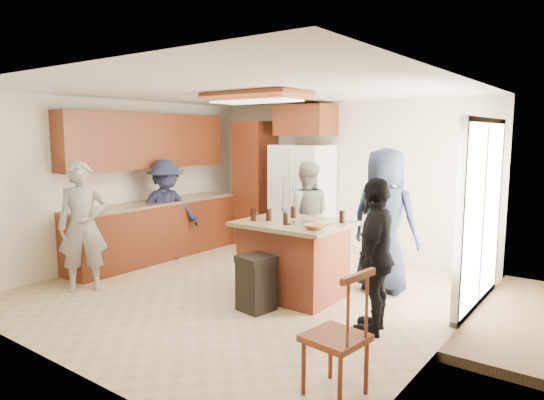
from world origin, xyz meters
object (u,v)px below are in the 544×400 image
Objects in this scene: trash_bin at (256,283)px; person_behind_right at (384,220)px; person_side_right at (376,256)px; person_counter at (166,210)px; refrigerator at (302,199)px; person_front_left at (83,226)px; kitchen_island at (293,258)px; person_behind_left at (306,215)px; spindle_chair at (338,338)px.

person_behind_right is at bearing 60.18° from trash_bin.
person_side_right is 3.89m from person_counter.
trash_bin is (1.06, -2.57, -0.58)m from refrigerator.
person_front_left reaches higher than kitchen_island.
person_counter is 1.24× the size of kitchen_island.
refrigerator reaches higher than person_front_left.
person_behind_right is at bearing 135.07° from person_behind_left.
refrigerator reaches higher than person_behind_left.
person_behind_right reaches higher than person_behind_left.
trash_bin is at bearing 146.93° from spindle_chair.
person_front_left is 3.67m from person_side_right.
person_side_right is at bearing 107.79° from person_behind_left.
refrigerator is 2.27m from kitchen_island.
person_front_left is 1.05× the size of person_side_right.
person_behind_left is at bearing 126.33° from spindle_chair.
refrigerator is (1.16, 3.30, 0.08)m from person_front_left.
person_front_left is at bearing -148.92° from kitchen_island.
person_behind_right reaches higher than spindle_chair.
refrigerator is at bearing 14.60° from person_front_left.
person_behind_left reaches higher than kitchen_island.
refrigerator is at bearing -84.32° from person_behind_left.
person_side_right is (3.54, 0.95, -0.04)m from person_front_left.
kitchen_island is at bearing -25.01° from person_front_left.
person_front_left reaches higher than spindle_chair.
person_front_left is 3.80m from person_behind_right.
person_side_right is 0.87× the size of refrigerator.
person_counter is 2.21m from refrigerator.
person_behind_left is at bearing -43.28° from person_counter.
person_behind_left is 1.42m from person_behind_right.
spindle_chair is at bearing 95.34° from person_behind_left.
trash_bin is at bearing -88.44° from person_counter.
person_behind_right reaches higher than trash_bin.
kitchen_island is 2.30m from spindle_chair.
person_behind_right is 3.42m from person_counter.
person_counter is at bearing 174.39° from kitchen_island.
kitchen_island is at bearing 49.29° from person_behind_right.
person_counter is at bearing -130.95° from refrigerator.
person_front_left is at bearing 25.56° from person_behind_left.
person_side_right is at bearing -78.56° from person_counter.
person_front_left is at bearing -109.31° from refrigerator.
person_behind_right reaches higher than refrigerator.
spindle_chair is (0.29, -1.28, -0.33)m from person_side_right.
refrigerator is at bearing 112.35° from trash_bin.
person_front_left is 0.92× the size of refrigerator.
person_counter is 1.59× the size of spindle_chair.
person_counter is 0.88× the size of refrigerator.
spindle_chair reaches higher than trash_bin.
person_front_left reaches higher than person_counter.
person_behind_left is 1.97m from trash_bin.
spindle_chair is (2.67, -3.62, -0.45)m from refrigerator.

